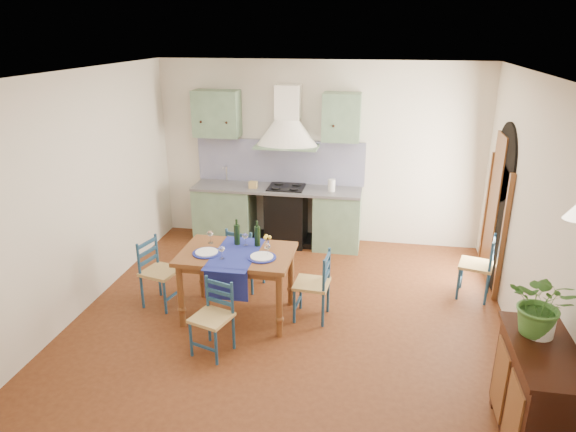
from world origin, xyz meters
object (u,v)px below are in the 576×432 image
object	(u,v)px
dining_table	(237,260)
chair_near	(213,317)
potted_plant	(543,304)
sideboard	(537,395)

from	to	relation	value
dining_table	chair_near	distance (m)	0.81
dining_table	chair_near	bearing A→B (deg)	-94.68
dining_table	potted_plant	xyz separation A→B (m)	(2.86, -1.36, 0.48)
chair_near	sideboard	size ratio (longest dim) A/B	0.75
sideboard	chair_near	bearing A→B (deg)	164.54
chair_near	potted_plant	xyz separation A→B (m)	(2.92, -0.61, 0.80)
dining_table	sideboard	distance (m)	3.28
dining_table	potted_plant	size ratio (longest dim) A/B	2.38
chair_near	potted_plant	distance (m)	3.09
chair_near	sideboard	xyz separation A→B (m)	(2.93, -0.81, 0.10)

